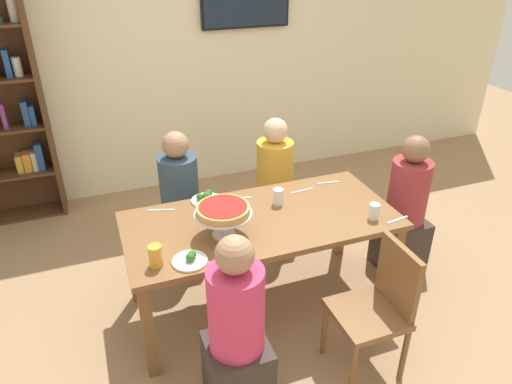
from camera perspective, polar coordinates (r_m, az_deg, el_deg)
The scene contains 19 objects.
ground_plane at distance 3.61m, azimuth 0.57°, elevation -13.22°, with size 12.00×12.00×0.00m, color #9E7A56.
rear_partition at distance 4.91m, azimuth -8.96°, elevation 16.48°, with size 8.00×0.12×2.80m, color beige.
dining_table at distance 3.21m, azimuth 0.62°, elevation -4.52°, with size 1.82×0.85×0.74m.
diner_near_left at distance 2.67m, azimuth -2.32°, elevation -17.30°, with size 0.34×0.34×1.15m.
diner_far_right at distance 4.00m, azimuth 2.20°, elevation -0.03°, with size 0.34×0.34×1.15m.
diner_head_east at distance 3.85m, azimuth 17.49°, elevation -2.68°, with size 0.34×0.34×1.15m.
diner_far_left at distance 3.79m, azimuth -9.02°, elevation -2.14°, with size 0.34×0.34×1.15m.
chair_near_right at distance 2.96m, azimuth 14.58°, elevation -12.99°, with size 0.40×0.40×0.87m.
deep_dish_pizza_stand at distance 2.90m, azimuth -3.99°, elevation -2.36°, with size 0.36×0.36×0.22m.
salad_plate_near_diner at distance 3.37m, azimuth -6.06°, elevation -0.77°, with size 0.22×0.22×0.07m.
salad_plate_far_diner at distance 2.78m, azimuth -7.96°, elevation -8.04°, with size 0.21×0.21×0.07m.
beer_glass_amber_tall at distance 2.76m, azimuth -12.05°, elevation -7.57°, with size 0.08×0.08×0.13m, color gold.
water_glass_clear_near at distance 3.23m, azimuth 14.09°, elevation -2.29°, with size 0.07×0.07×0.11m, color white.
water_glass_clear_far at distance 3.30m, azimuth 2.69°, elevation -0.57°, with size 0.07×0.07×0.12m, color white.
cutlery_fork_near at distance 3.51m, azimuth 5.60°, elevation 0.17°, with size 0.18×0.02×0.01m, color silver.
cutlery_knife_near at distance 3.40m, azimuth -2.07°, elevation -0.73°, with size 0.18×0.02×0.01m, color silver.
cutlery_fork_far at distance 3.32m, azimuth -11.40°, elevation -2.14°, with size 0.18×0.02×0.01m, color silver.
cutlery_knife_far at distance 3.28m, azimuth 16.73°, elevation -3.23°, with size 0.18×0.02×0.01m, color silver.
cutlery_spare_fork at distance 3.65m, azimuth 8.70°, elevation 1.13°, with size 0.18×0.02×0.01m, color silver.
Camera 1 is at (-0.97, -2.50, 2.41)m, focal length 33.09 mm.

